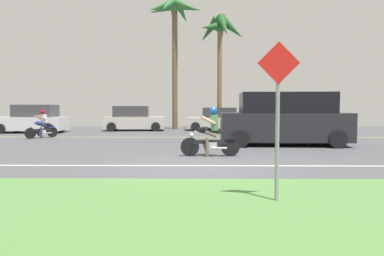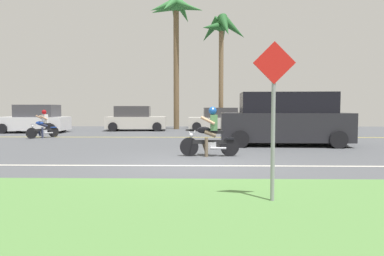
{
  "view_description": "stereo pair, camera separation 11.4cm",
  "coord_description": "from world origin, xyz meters",
  "px_view_note": "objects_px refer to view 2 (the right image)",
  "views": [
    {
      "loc": [
        -0.0,
        -8.95,
        1.45
      ],
      "look_at": [
        -0.15,
        3.86,
        0.7
      ],
      "focal_mm": 32.53,
      "sensor_mm": 36.0,
      "label": 1
    },
    {
      "loc": [
        0.11,
        -8.94,
        1.45
      ],
      "look_at": [
        -0.15,
        3.86,
        0.7
      ],
      "focal_mm": 32.53,
      "sensor_mm": 36.0,
      "label": 2
    }
  ],
  "objects_px": {
    "suv_nearby": "(285,120)",
    "street_sign": "(274,106)",
    "palm_tree_1": "(221,35)",
    "motorcyclist_distant": "(43,126)",
    "parked_car_1": "(135,119)",
    "parked_car_0": "(35,120)",
    "parked_car_2": "(218,120)",
    "palm_tree_0": "(176,16)",
    "motorcyclist": "(210,135)"
  },
  "relations": [
    {
      "from": "palm_tree_0",
      "to": "motorcyclist_distant",
      "type": "xyz_separation_m",
      "value": [
        -5.94,
        -7.01,
        -7.02
      ]
    },
    {
      "from": "parked_car_0",
      "to": "parked_car_2",
      "type": "bearing_deg",
      "value": 12.15
    },
    {
      "from": "motorcyclist",
      "to": "parked_car_0",
      "type": "height_order",
      "value": "parked_car_0"
    },
    {
      "from": "parked_car_0",
      "to": "parked_car_1",
      "type": "xyz_separation_m",
      "value": [
        5.51,
        1.97,
        -0.03
      ]
    },
    {
      "from": "motorcyclist",
      "to": "parked_car_2",
      "type": "bearing_deg",
      "value": 85.85
    },
    {
      "from": "palm_tree_0",
      "to": "street_sign",
      "type": "distance_m",
      "value": 19.56
    },
    {
      "from": "palm_tree_0",
      "to": "suv_nearby",
      "type": "bearing_deg",
      "value": -64.06
    },
    {
      "from": "parked_car_0",
      "to": "street_sign",
      "type": "relative_size",
      "value": 1.58
    },
    {
      "from": "palm_tree_1",
      "to": "motorcyclist_distant",
      "type": "bearing_deg",
      "value": -141.79
    },
    {
      "from": "palm_tree_1",
      "to": "street_sign",
      "type": "relative_size",
      "value": 3.16
    },
    {
      "from": "motorcyclist",
      "to": "palm_tree_0",
      "type": "bearing_deg",
      "value": 98.17
    },
    {
      "from": "parked_car_1",
      "to": "parked_car_0",
      "type": "bearing_deg",
      "value": -160.32
    },
    {
      "from": "motorcyclist_distant",
      "to": "street_sign",
      "type": "height_order",
      "value": "street_sign"
    },
    {
      "from": "motorcyclist",
      "to": "motorcyclist_distant",
      "type": "xyz_separation_m",
      "value": [
        -7.83,
        6.18,
        -0.05
      ]
    },
    {
      "from": "parked_car_1",
      "to": "motorcyclist_distant",
      "type": "bearing_deg",
      "value": -122.15
    },
    {
      "from": "suv_nearby",
      "to": "motorcyclist_distant",
      "type": "distance_m",
      "value": 11.24
    },
    {
      "from": "palm_tree_1",
      "to": "parked_car_0",
      "type": "bearing_deg",
      "value": -162.19
    },
    {
      "from": "palm_tree_1",
      "to": "motorcyclist_distant",
      "type": "xyz_separation_m",
      "value": [
        -8.97,
        -7.06,
        -5.75
      ]
    },
    {
      "from": "palm_tree_0",
      "to": "palm_tree_1",
      "type": "bearing_deg",
      "value": 0.88
    },
    {
      "from": "parked_car_0",
      "to": "palm_tree_1",
      "type": "relative_size",
      "value": 0.5
    },
    {
      "from": "parked_car_1",
      "to": "palm_tree_1",
      "type": "distance_m",
      "value": 8.02
    },
    {
      "from": "suv_nearby",
      "to": "street_sign",
      "type": "xyz_separation_m",
      "value": [
        -2.22,
        -8.36,
        0.49
      ]
    },
    {
      "from": "motorcyclist",
      "to": "palm_tree_0",
      "type": "distance_m",
      "value": 15.04
    },
    {
      "from": "suv_nearby",
      "to": "parked_car_2",
      "type": "bearing_deg",
      "value": 103.44
    },
    {
      "from": "parked_car_2",
      "to": "street_sign",
      "type": "bearing_deg",
      "value": -90.33
    },
    {
      "from": "motorcyclist",
      "to": "parked_car_0",
      "type": "relative_size",
      "value": 0.46
    },
    {
      "from": "parked_car_0",
      "to": "motorcyclist_distant",
      "type": "distance_m",
      "value": 4.08
    },
    {
      "from": "motorcyclist_distant",
      "to": "street_sign",
      "type": "relative_size",
      "value": 0.56
    },
    {
      "from": "parked_car_0",
      "to": "palm_tree_0",
      "type": "bearing_deg",
      "value": 23.6
    },
    {
      "from": "parked_car_1",
      "to": "palm_tree_0",
      "type": "distance_m",
      "value": 7.47
    },
    {
      "from": "parked_car_0",
      "to": "parked_car_1",
      "type": "distance_m",
      "value": 5.86
    },
    {
      "from": "palm_tree_1",
      "to": "palm_tree_0",
      "type": "bearing_deg",
      "value": -179.12
    },
    {
      "from": "palm_tree_1",
      "to": "parked_car_1",
      "type": "bearing_deg",
      "value": -164.1
    },
    {
      "from": "motorcyclist",
      "to": "palm_tree_0",
      "type": "xyz_separation_m",
      "value": [
        -1.89,
        13.19,
        6.97
      ]
    },
    {
      "from": "motorcyclist",
      "to": "street_sign",
      "type": "height_order",
      "value": "street_sign"
    },
    {
      "from": "parked_car_2",
      "to": "parked_car_0",
      "type": "bearing_deg",
      "value": -167.85
    },
    {
      "from": "parked_car_0",
      "to": "palm_tree_1",
      "type": "xyz_separation_m",
      "value": [
        11.03,
        3.54,
        5.57
      ]
    },
    {
      "from": "suv_nearby",
      "to": "parked_car_1",
      "type": "relative_size",
      "value": 1.32
    },
    {
      "from": "suv_nearby",
      "to": "parked_car_2",
      "type": "xyz_separation_m",
      "value": [
        -2.12,
        8.86,
        -0.3
      ]
    },
    {
      "from": "suv_nearby",
      "to": "motorcyclist_distant",
      "type": "height_order",
      "value": "suv_nearby"
    },
    {
      "from": "parked_car_0",
      "to": "street_sign",
      "type": "height_order",
      "value": "street_sign"
    },
    {
      "from": "parked_car_2",
      "to": "suv_nearby",
      "type": "bearing_deg",
      "value": -76.56
    },
    {
      "from": "parked_car_2",
      "to": "palm_tree_0",
      "type": "xyz_separation_m",
      "value": [
        -2.76,
        1.18,
        6.91
      ]
    },
    {
      "from": "suv_nearby",
      "to": "palm_tree_0",
      "type": "distance_m",
      "value": 12.97
    },
    {
      "from": "motorcyclist",
      "to": "motorcyclist_distant",
      "type": "distance_m",
      "value": 9.98
    },
    {
      "from": "palm_tree_0",
      "to": "motorcyclist_distant",
      "type": "bearing_deg",
      "value": -130.27
    },
    {
      "from": "motorcyclist",
      "to": "suv_nearby",
      "type": "distance_m",
      "value": 4.36
    },
    {
      "from": "motorcyclist",
      "to": "palm_tree_0",
      "type": "relative_size",
      "value": 0.2
    },
    {
      "from": "motorcyclist",
      "to": "motorcyclist_distant",
      "type": "bearing_deg",
      "value": 141.75
    },
    {
      "from": "parked_car_2",
      "to": "palm_tree_0",
      "type": "distance_m",
      "value": 7.54
    }
  ]
}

